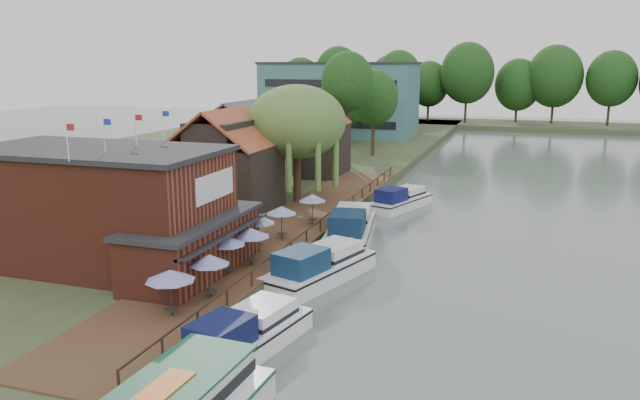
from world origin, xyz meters
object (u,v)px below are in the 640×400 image
(pub, at_px, (126,208))
(umbrella_5, at_px, (282,223))
(cruiser_3, at_px, (401,197))
(umbrella_3, at_px, (251,247))
(cottage_b, at_px, (244,145))
(cruiser_2, at_px, (350,224))
(cruiser_1, at_px, (320,262))
(umbrella_0, at_px, (171,293))
(cottage_c, at_px, (312,136))
(umbrella_4, at_px, (258,232))
(umbrella_2, at_px, (227,255))
(hotel_block, at_px, (340,99))
(umbrella_1, at_px, (210,276))
(swan, at_px, (230,397))
(cottage_a, at_px, (225,161))
(willow, at_px, (297,144))
(umbrella_6, at_px, (312,209))
(cruiser_0, at_px, (245,330))

(pub, xyz_separation_m, umbrella_5, (6.75, 8.25, -2.36))
(cruiser_3, bearing_deg, umbrella_3, -82.25)
(cottage_b, bearing_deg, cruiser_2, -39.71)
(cruiser_1, bearing_deg, umbrella_0, -96.39)
(cottage_b, xyz_separation_m, cottage_c, (4.00, 9.00, 0.00))
(pub, height_order, umbrella_4, pub)
(cottage_c, distance_m, umbrella_2, 34.53)
(hotel_block, xyz_separation_m, cottage_c, (8.00, -37.00, -1.90))
(cruiser_1, bearing_deg, umbrella_2, -124.22)
(umbrella_1, bearing_deg, swan, -57.02)
(cruiser_1, bearing_deg, cruiser_3, 104.90)
(cottage_a, distance_m, umbrella_3, 15.46)
(umbrella_0, bearing_deg, willow, 97.10)
(cottage_a, xyz_separation_m, umbrella_6, (8.46, -2.25, -2.96))
(pub, distance_m, umbrella_0, 9.39)
(pub, bearing_deg, willow, 80.07)
(umbrella_4, height_order, swan, umbrella_4)
(cottage_b, height_order, umbrella_5, cottage_b)
(cruiser_1, bearing_deg, cottage_b, 142.67)
(hotel_block, bearing_deg, pub, -83.57)
(cottage_b, height_order, umbrella_0, cottage_b)
(cottage_c, height_order, cruiser_1, cottage_c)
(cruiser_3, bearing_deg, pub, -96.13)
(cruiser_1, distance_m, cruiser_3, 20.91)
(cottage_b, bearing_deg, hotel_block, 94.97)
(cottage_a, distance_m, cottage_b, 10.44)
(umbrella_0, xyz_separation_m, umbrella_6, (0.71, 18.83, 0.00))
(umbrella_3, xyz_separation_m, umbrella_6, (0.26, 10.53, 0.00))
(cottage_c, height_order, willow, willow)
(cottage_a, distance_m, umbrella_0, 22.65)
(umbrella_0, bearing_deg, umbrella_1, 77.51)
(cottage_c, relative_size, umbrella_3, 3.58)
(cottage_a, height_order, cruiser_2, cottage_a)
(cottage_a, height_order, cottage_b, same)
(cruiser_3, bearing_deg, hotel_block, 132.90)
(umbrella_5, height_order, umbrella_6, same)
(umbrella_3, bearing_deg, cruiser_0, -67.16)
(hotel_block, distance_m, umbrella_1, 76.02)
(umbrella_6, bearing_deg, cruiser_3, 69.56)
(pub, relative_size, swan, 45.45)
(cottage_c, bearing_deg, umbrella_6, -70.66)
(cottage_a, distance_m, swan, 29.28)
(umbrella_1, height_order, umbrella_5, same)
(umbrella_3, relative_size, cruiser_1, 0.24)
(umbrella_4, distance_m, cruiser_0, 12.79)
(umbrella_6, xyz_separation_m, swan, (4.69, -23.42, -2.07))
(umbrella_1, relative_size, cruiser_1, 0.24)
(willow, relative_size, umbrella_0, 4.23)
(umbrella_2, bearing_deg, cottage_a, 117.10)
(umbrella_1, bearing_deg, cottage_a, 114.58)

